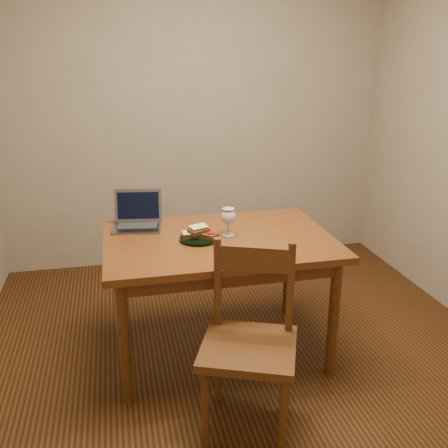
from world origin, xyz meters
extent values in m
cube|color=black|center=(0.00, 0.00, -0.01)|extent=(3.20, 3.20, 0.02)
cube|color=gray|center=(0.00, 1.61, 1.30)|extent=(3.20, 0.02, 2.60)
cube|color=gray|center=(0.00, -1.61, 1.30)|extent=(3.20, 0.02, 2.60)
cube|color=#4B260C|center=(-0.12, 0.10, 0.72)|extent=(1.30, 0.90, 0.04)
cylinder|color=#3D1B0C|center=(-0.69, -0.27, 0.35)|extent=(0.06, 0.06, 0.70)
cylinder|color=#3D1B0C|center=(0.45, -0.27, 0.35)|extent=(0.06, 0.06, 0.70)
cylinder|color=#3D1B0C|center=(-0.69, 0.47, 0.35)|extent=(0.06, 0.06, 0.70)
cylinder|color=#3D1B0C|center=(0.45, 0.47, 0.35)|extent=(0.06, 0.06, 0.70)
cube|color=#3D1B0C|center=(-0.13, -0.59, 0.44)|extent=(0.56, 0.55, 0.04)
cube|color=#3D1B0C|center=(-0.06, -0.44, 0.83)|extent=(0.34, 0.16, 0.12)
cylinder|color=black|center=(-0.24, 0.09, 0.75)|extent=(0.22, 0.22, 0.02)
cube|color=slate|center=(-0.57, 0.35, 0.75)|extent=(0.32, 0.24, 0.01)
cube|color=slate|center=(-0.55, 0.48, 0.85)|extent=(0.30, 0.11, 0.20)
cube|color=black|center=(-0.55, 0.48, 0.85)|extent=(0.26, 0.08, 0.16)
camera|label=1|loc=(-0.67, -2.52, 1.74)|focal=40.00mm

